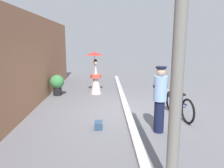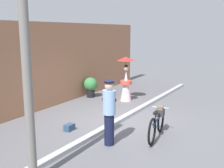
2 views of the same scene
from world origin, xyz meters
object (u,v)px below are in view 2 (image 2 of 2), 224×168
bicycle_near_officer (157,122)px  potted_plant_by_door (91,86)px  backpack_on_pavement (70,127)px  person_with_parasol (126,79)px  person_officer (109,111)px  utility_pole (26,62)px

bicycle_near_officer → potted_plant_by_door: size_ratio=1.96×
backpack_on_pavement → person_with_parasol: bearing=3.5°
bicycle_near_officer → potted_plant_by_door: 5.22m
person_with_parasol → bicycle_near_officer: bearing=-139.3°
person_with_parasol → person_officer: bearing=-157.1°
bicycle_near_officer → utility_pole: size_ratio=0.37×
bicycle_near_officer → backpack_on_pavement: bicycle_near_officer is taller
person_with_parasol → backpack_on_pavement: 4.13m
utility_pole → person_officer: bearing=-9.2°
potted_plant_by_door → backpack_on_pavement: bearing=-153.4°
bicycle_near_officer → backpack_on_pavement: 2.63m
bicycle_near_officer → backpack_on_pavement: bearing=110.3°
person_officer → bicycle_near_officer: bearing=-37.1°
bicycle_near_officer → person_with_parasol: bearing=40.7°
person_officer → utility_pole: 2.76m
person_with_parasol → backpack_on_pavement: person_with_parasol is taller
backpack_on_pavement → potted_plant_by_door: bearing=26.6°
person_officer → person_with_parasol: person_with_parasol is taller
person_officer → person_with_parasol: bearing=22.9°
potted_plant_by_door → utility_pole: utility_pole is taller
bicycle_near_officer → potted_plant_by_door: bearing=56.4°
person_with_parasol → utility_pole: 6.90m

